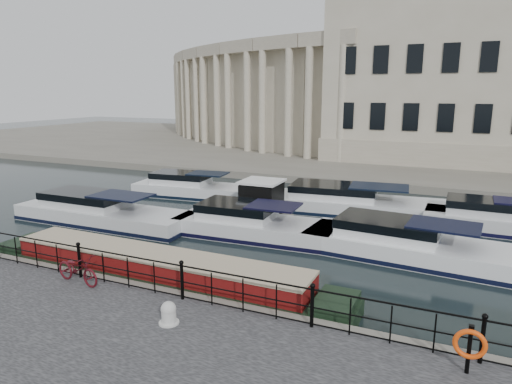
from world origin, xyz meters
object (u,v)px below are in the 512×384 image
at_px(bicycle, 78,269).
at_px(narrowboat, 156,275).
at_px(mooring_bollard, 169,313).
at_px(life_ring_post, 470,345).
at_px(harbour_hut, 262,202).

distance_m(bicycle, narrowboat, 2.57).
xyz_separation_m(mooring_bollard, narrowboat, (-2.55, 2.87, -0.48)).
bearing_deg(mooring_bollard, life_ring_post, 6.11).
xyz_separation_m(bicycle, narrowboat, (1.61, 1.89, -0.67)).
relative_size(bicycle, harbour_hut, 0.67).
height_order(bicycle, life_ring_post, life_ring_post).
relative_size(life_ring_post, narrowboat, 0.08).
xyz_separation_m(mooring_bollard, harbour_hut, (-2.46, 11.94, 0.11)).
bearing_deg(harbour_hut, mooring_bollard, -78.68).
relative_size(narrowboat, harbour_hut, 5.06).
height_order(mooring_bollard, life_ring_post, life_ring_post).
bearing_deg(bicycle, life_ring_post, -83.65).
height_order(bicycle, harbour_hut, harbour_hut).
distance_m(life_ring_post, narrowboat, 10.06).
relative_size(life_ring_post, harbour_hut, 0.41).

